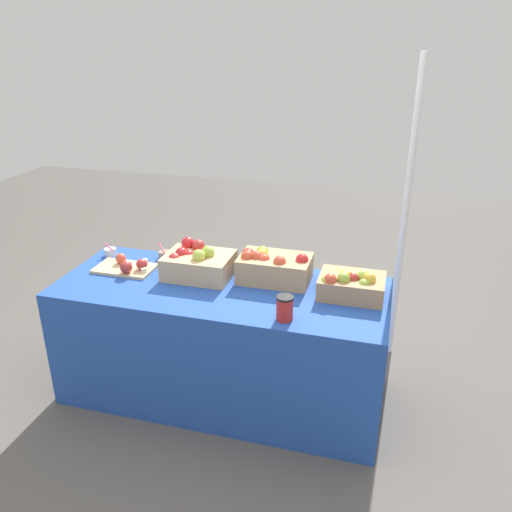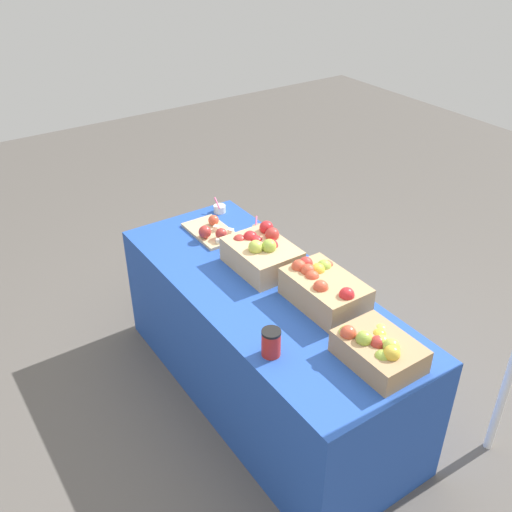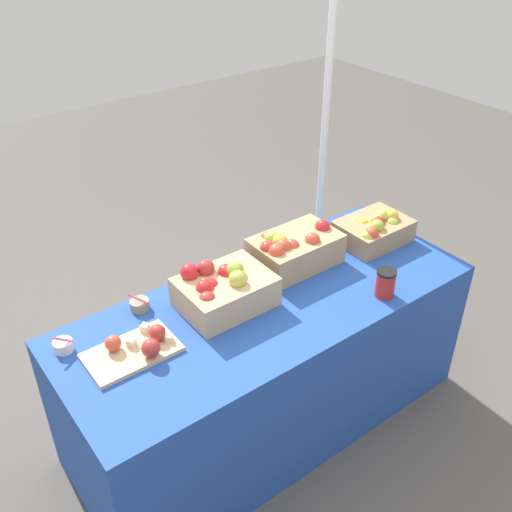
# 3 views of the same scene
# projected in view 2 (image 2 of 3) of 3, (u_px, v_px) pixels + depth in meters

# --- Properties ---
(ground_plane) EXTENTS (10.00, 10.00, 0.00)m
(ground_plane) POSITION_uv_depth(u_px,v_px,m) (264.00, 391.00, 3.37)
(ground_plane) COLOR #56514C
(table) EXTENTS (1.90, 0.76, 0.74)m
(table) POSITION_uv_depth(u_px,v_px,m) (264.00, 342.00, 3.18)
(table) COLOR #234CAD
(table) RESTS_ON ground_plane
(apple_crate_left) EXTENTS (0.35, 0.26, 0.16)m
(apple_crate_left) POSITION_uv_depth(u_px,v_px,m) (378.00, 349.00, 2.47)
(apple_crate_left) COLOR tan
(apple_crate_left) RESTS_ON table
(apple_crate_middle) EXTENTS (0.41, 0.26, 0.19)m
(apple_crate_middle) POSITION_uv_depth(u_px,v_px,m) (324.00, 288.00, 2.82)
(apple_crate_middle) COLOR tan
(apple_crate_middle) RESTS_ON table
(apple_crate_right) EXTENTS (0.39, 0.29, 0.20)m
(apple_crate_right) POSITION_uv_depth(u_px,v_px,m) (261.00, 253.00, 3.11)
(apple_crate_right) COLOR tan
(apple_crate_right) RESTS_ON table
(cutting_board_front) EXTENTS (0.36, 0.22, 0.09)m
(cutting_board_front) POSITION_uv_depth(u_px,v_px,m) (212.00, 231.00, 3.43)
(cutting_board_front) COLOR #D1B284
(cutting_board_front) RESTS_ON table
(sample_bowl_near) EXTENTS (0.08, 0.08, 0.10)m
(sample_bowl_near) POSITION_uv_depth(u_px,v_px,m) (220.00, 209.00, 3.67)
(sample_bowl_near) COLOR silver
(sample_bowl_near) RESTS_ON table
(sample_bowl_mid) EXTENTS (0.09, 0.08, 0.10)m
(sample_bowl_mid) POSITION_uv_depth(u_px,v_px,m) (259.00, 230.00, 3.45)
(sample_bowl_mid) COLOR gray
(sample_bowl_mid) RESTS_ON table
(coffee_cup) EXTENTS (0.09, 0.09, 0.13)m
(coffee_cup) POSITION_uv_depth(u_px,v_px,m) (271.00, 343.00, 2.51)
(coffee_cup) COLOR red
(coffee_cup) RESTS_ON table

